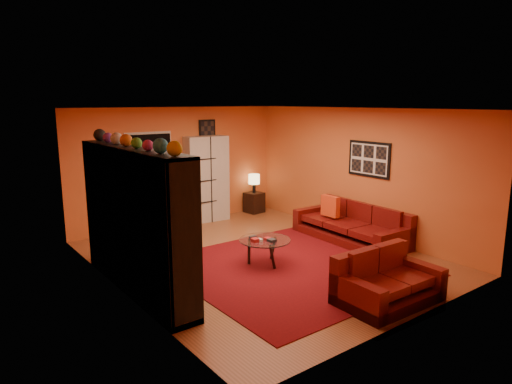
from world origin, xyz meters
TOP-DOWN VIEW (x-y plane):
  - floor at (0.00, 0.00)m, footprint 6.00×6.00m
  - ceiling at (0.00, 0.00)m, footprint 6.00×6.00m
  - wall_back at (0.00, 3.00)m, footprint 6.00×0.00m
  - wall_front at (0.00, -3.00)m, footprint 6.00×0.00m
  - wall_left at (-2.50, 0.00)m, footprint 0.00×6.00m
  - wall_right at (2.50, 0.00)m, footprint 0.00×6.00m
  - rug at (0.10, -0.70)m, footprint 3.60×3.60m
  - doorway at (-0.70, 2.96)m, footprint 0.95×0.10m
  - wall_art_right at (2.48, -0.30)m, footprint 0.03×1.00m
  - wall_art_back at (0.75, 2.98)m, footprint 0.42×0.03m
  - entertainment_unit at (-2.27, 0.00)m, footprint 0.45×3.00m
  - tv at (-2.23, -0.04)m, footprint 0.93×0.12m
  - sofa at (2.14, -0.25)m, footprint 1.08×2.42m
  - loveseat at (0.30, -2.42)m, footprint 1.47×0.91m
  - throw_pillow at (1.95, 0.20)m, footprint 0.12×0.42m
  - coffee_table at (-0.15, -0.31)m, footprint 0.87×0.87m
  - storage_cabinet at (0.59, 2.80)m, footprint 1.01×0.50m
  - bowl_chair at (-2.00, 1.15)m, footprint 0.69×0.69m
  - side_table at (1.92, 2.75)m, footprint 0.44×0.44m
  - table_lamp at (1.92, 2.75)m, footprint 0.27×0.27m

SIDE VIEW (x-z plane):
  - floor at x=0.00m, z-range 0.00..0.00m
  - rug at x=0.10m, z-range 0.00..0.01m
  - side_table at x=1.92m, z-range 0.00..0.50m
  - sofa at x=2.14m, z-range -0.14..0.71m
  - loveseat at x=0.30m, z-range -0.14..0.71m
  - bowl_chair at x=-2.00m, z-range 0.02..0.58m
  - coffee_table at x=-0.15m, z-range 0.18..0.61m
  - throw_pillow at x=1.95m, z-range 0.42..0.84m
  - table_lamp at x=1.92m, z-range 0.59..1.05m
  - storage_cabinet at x=0.59m, z-range 0.00..1.95m
  - tv at x=-2.23m, z-range 0.72..1.26m
  - doorway at x=-0.70m, z-range 0.00..2.04m
  - entertainment_unit at x=-2.27m, z-range 0.00..2.10m
  - wall_back at x=0.00m, z-range -1.70..4.30m
  - wall_front at x=0.00m, z-range -1.70..4.30m
  - wall_left at x=-2.50m, z-range -1.70..4.30m
  - wall_right at x=2.50m, z-range -1.70..4.30m
  - wall_art_right at x=2.48m, z-range 1.25..1.95m
  - wall_art_back at x=0.75m, z-range 1.79..2.31m
  - ceiling at x=0.00m, z-range 2.60..2.60m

